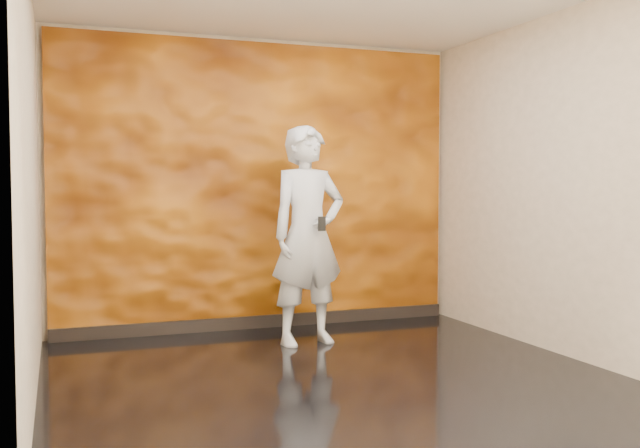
{
  "coord_description": "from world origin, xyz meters",
  "views": [
    {
      "loc": [
        -1.85,
        -4.72,
        1.37
      ],
      "look_at": [
        0.13,
        0.63,
        1.07
      ],
      "focal_mm": 40.0,
      "sensor_mm": 36.0,
      "label": 1
    }
  ],
  "objects": [
    {
      "name": "room",
      "position": [
        0.0,
        0.0,
        1.4
      ],
      "size": [
        4.02,
        4.02,
        2.81
      ],
      "color": "black",
      "rests_on": "ground"
    },
    {
      "name": "feature_wall",
      "position": [
        0.0,
        1.96,
        1.38
      ],
      "size": [
        3.9,
        0.06,
        2.75
      ],
      "primitive_type": "cube",
      "color": "orange",
      "rests_on": "ground"
    },
    {
      "name": "baseboard",
      "position": [
        0.0,
        1.92,
        0.06
      ],
      "size": [
        3.9,
        0.04,
        0.12
      ],
      "primitive_type": "cube",
      "color": "black",
      "rests_on": "ground"
    },
    {
      "name": "man",
      "position": [
        0.19,
        1.11,
        0.95
      ],
      "size": [
        0.76,
        0.56,
        1.9
      ],
      "primitive_type": "imported",
      "rotation": [
        0.0,
        0.0,
        0.16
      ],
      "color": "#ABB1BA",
      "rests_on": "ground"
    },
    {
      "name": "phone",
      "position": [
        0.22,
        0.83,
        1.06
      ],
      "size": [
        0.07,
        0.03,
        0.12
      ],
      "primitive_type": "cube",
      "rotation": [
        0.0,
        0.0,
        -0.22
      ],
      "color": "black",
      "rests_on": "man"
    }
  ]
}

